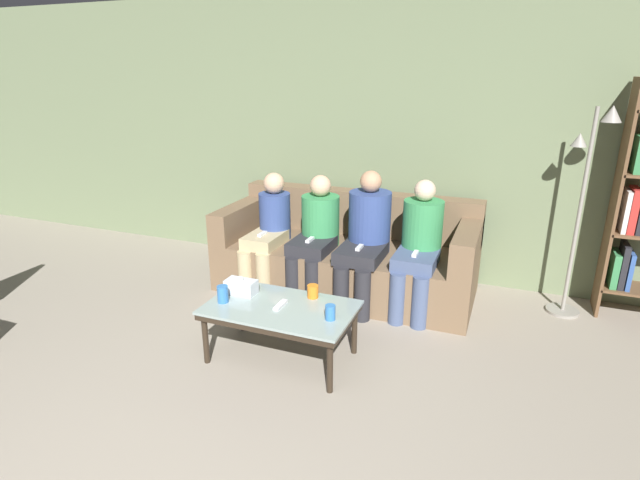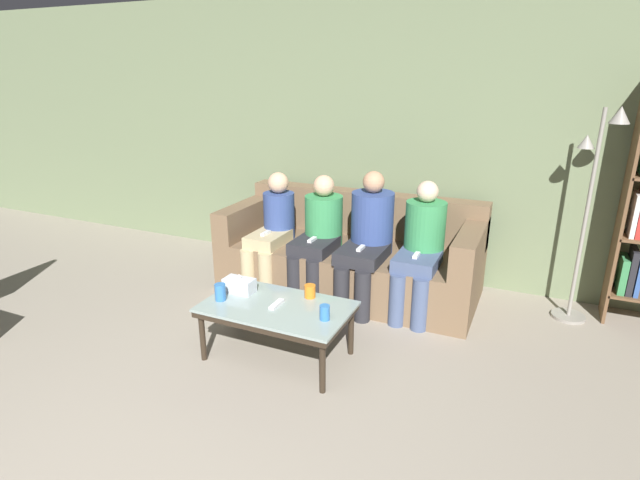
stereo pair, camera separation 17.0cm
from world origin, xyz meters
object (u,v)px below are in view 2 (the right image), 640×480
seated_person_mid_right (368,235)px  cup_near_left (310,291)px  cup_far_center (220,292)px  standing_lamp (592,195)px  game_remote (277,304)px  couch (351,256)px  tissue_box (239,285)px  seated_person_left_end (273,228)px  coffee_table (277,311)px  seated_person_mid_left (319,232)px  cup_near_right (325,313)px  seated_person_right_end (421,245)px

seated_person_mid_right → cup_near_left: bearing=-97.2°
cup_far_center → standing_lamp: size_ratio=0.07×
game_remote → seated_person_mid_right: size_ratio=0.13×
couch → tissue_box: couch is taller
tissue_box → seated_person_left_end: size_ratio=0.21×
tissue_box → couch: bearing=72.4°
coffee_table → seated_person_left_end: 1.27m
coffee_table → seated_person_mid_right: seated_person_mid_right is taller
cup_near_left → standing_lamp: size_ratio=0.06×
game_remote → seated_person_mid_left: bearing=99.6°
seated_person_mid_right → game_remote: bearing=-103.4°
tissue_box → cup_far_center: bearing=-104.3°
cup_near_right → tissue_box: (-0.73, 0.14, 0.00)m
couch → cup_near_right: 1.41m
cup_near_right → seated_person_right_end: seated_person_right_end is taller
seated_person_left_end → seated_person_mid_right: size_ratio=0.93×
cup_far_center → seated_person_left_end: 1.19m
couch → standing_lamp: (1.85, 0.18, 0.72)m
game_remote → couch: bearing=88.3°
cup_near_right → standing_lamp: (1.51, 1.55, 0.58)m
tissue_box → seated_person_mid_right: 1.20m
tissue_box → seated_person_right_end: 1.48m
tissue_box → game_remote: (0.35, -0.09, -0.04)m
coffee_table → cup_far_center: cup_far_center is taller
cup_near_right → seated_person_left_end: size_ratio=0.10×
coffee_table → cup_near_left: size_ratio=10.87×
cup_near_left → game_remote: cup_near_left is taller
cup_near_right → seated_person_left_end: (-1.02, 1.13, 0.10)m
cup_near_left → seated_person_right_end: (0.56, 0.89, 0.14)m
couch → seated_person_mid_right: (0.23, -0.21, 0.30)m
coffee_table → tissue_box: size_ratio=4.56×
couch → seated_person_left_end: seated_person_left_end is taller
coffee_table → seated_person_right_end: (0.71, 1.10, 0.22)m
couch → coffee_table: bearing=-91.7°
seated_person_left_end → seated_person_mid_right: bearing=1.6°
cup_near_right → cup_far_center: cup_far_center is taller
game_remote → coffee_table: bearing=88.2°
cup_far_center → seated_person_mid_left: bearing=80.0°
couch → cup_near_right: couch is taller
tissue_box → seated_person_mid_left: size_ratio=0.21×
cup_near_right → seated_person_mid_left: bearing=116.1°
standing_lamp → game_remote: bearing=-141.6°
seated_person_mid_left → cup_far_center: bearing=-100.0°
cup_near_left → cup_far_center: bearing=-151.6°
cup_far_center → seated_person_right_end: seated_person_right_end is taller
cup_near_right → cup_far_center: bearing=-177.3°
game_remote → seated_person_left_end: 1.26m
cup_near_left → seated_person_mid_left: seated_person_mid_left is taller
cup_far_center → tissue_box: (0.04, 0.17, -0.01)m
coffee_table → cup_near_left: bearing=54.1°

